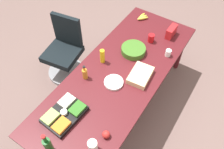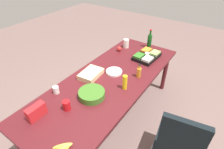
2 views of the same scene
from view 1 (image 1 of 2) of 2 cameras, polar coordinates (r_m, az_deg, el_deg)
name	(u,v)px [view 1 (image 1 of 2)]	position (r m, az deg, el deg)	size (l,w,h in m)	color
ground_plane	(118,107)	(3.34, 1.45, -7.97)	(10.00, 10.00, 0.00)	#735B55
conference_table	(119,77)	(2.76, 1.73, -0.56)	(2.50, 0.96, 0.76)	#53161C
office_chair	(65,54)	(3.53, -11.55, 4.89)	(0.56, 0.56, 0.95)	gray
paper_plate_stack	(114,82)	(2.61, 0.42, -1.96)	(0.22, 0.22, 0.03)	white
red_solo_cup	(151,38)	(3.09, 9.63, 8.83)	(0.08, 0.08, 0.11)	red
salad_bowl	(133,50)	(2.92, 5.30, 6.06)	(0.30, 0.30, 0.08)	#3E7124
chip_bag_red	(171,32)	(3.22, 14.43, 10.21)	(0.20, 0.08, 0.14)	red
mayo_jar	(93,146)	(2.18, -4.79, -17.25)	(0.09, 0.09, 0.15)	white
sheet_cake	(140,75)	(2.66, 7.03, -0.17)	(0.32, 0.22, 0.07)	beige
dressing_bottle	(85,73)	(2.63, -6.72, 0.27)	(0.07, 0.07, 0.19)	orange
banana_bunch	(142,17)	(3.46, 7.47, 13.86)	(0.20, 0.14, 0.04)	yellow
mustard_bottle	(102,56)	(2.76, -2.39, 4.55)	(0.06, 0.06, 0.19)	yellow
veggie_tray	(64,114)	(2.41, -11.66, -9.53)	(0.44, 0.33, 0.09)	black
paper_cup	(168,53)	(2.95, 13.70, 5.20)	(0.07, 0.07, 0.09)	white
apple_red	(106,135)	(2.26, -1.47, -14.60)	(0.08, 0.08, 0.08)	red
wine_bottle	(48,146)	(2.20, -15.50, -16.54)	(0.08, 0.08, 0.32)	#124E18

